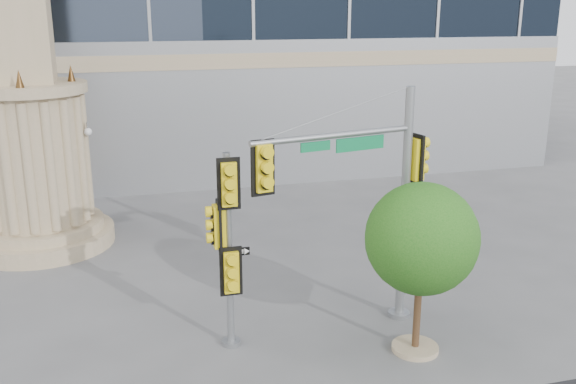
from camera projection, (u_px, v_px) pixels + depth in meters
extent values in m
plane|color=#545456|center=(306.00, 363.00, 13.55)|extent=(120.00, 120.00, 0.00)
cylinder|color=tan|center=(43.00, 237.00, 20.31)|extent=(4.40, 4.40, 0.50)
cylinder|color=tan|center=(42.00, 225.00, 20.20)|extent=(3.80, 3.80, 0.30)
cylinder|color=tan|center=(34.00, 158.00, 19.60)|extent=(3.00, 3.00, 4.00)
cylinder|color=tan|center=(26.00, 88.00, 19.00)|extent=(3.50, 3.50, 0.30)
cone|color=#472D14|center=(71.00, 73.00, 19.22)|extent=(0.24, 0.24, 0.50)
cylinder|color=slate|center=(399.00, 314.00, 15.63)|extent=(0.52, 0.52, 0.11)
cylinder|color=slate|center=(404.00, 207.00, 14.88)|extent=(0.20, 0.20, 5.57)
cylinder|color=slate|center=(334.00, 136.00, 13.50)|extent=(3.84, 0.95, 0.13)
cube|color=#0E7644|center=(360.00, 144.00, 13.84)|extent=(1.19, 0.29, 0.30)
cube|color=yellow|center=(263.00, 168.00, 12.90)|extent=(0.55, 0.36, 1.16)
cube|color=yellow|center=(416.00, 159.00, 14.68)|extent=(0.36, 0.55, 1.16)
cube|color=black|center=(408.00, 203.00, 14.73)|extent=(0.84, 0.21, 0.28)
cube|color=#AB1A0F|center=(407.00, 229.00, 14.91)|extent=(0.30, 0.09, 0.43)
cylinder|color=slate|center=(231.00, 342.00, 14.30)|extent=(0.42, 0.42, 0.11)
cylinder|color=slate|center=(229.00, 253.00, 13.70)|extent=(0.16, 0.16, 4.39)
cube|color=yellow|center=(229.00, 184.00, 13.09)|extent=(0.48, 0.25, 1.10)
cube|color=yellow|center=(219.00, 226.00, 13.49)|extent=(0.25, 0.48, 1.10)
cube|color=yellow|center=(231.00, 271.00, 13.62)|extent=(0.48, 0.25, 1.10)
cube|color=black|center=(237.00, 252.00, 13.63)|extent=(0.54, 0.03, 0.18)
cylinder|color=tan|center=(415.00, 348.00, 14.06)|extent=(1.02, 1.02, 0.11)
cylinder|color=#382314|center=(417.00, 308.00, 13.79)|extent=(0.16, 0.16, 2.04)
sphere|color=#195513|center=(422.00, 239.00, 13.35)|extent=(2.38, 2.38, 2.38)
sphere|color=#195513|center=(436.00, 247.00, 13.84)|extent=(1.47, 1.47, 1.47)
sphere|color=#195513|center=(410.00, 258.00, 13.07)|extent=(1.25, 1.25, 1.25)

